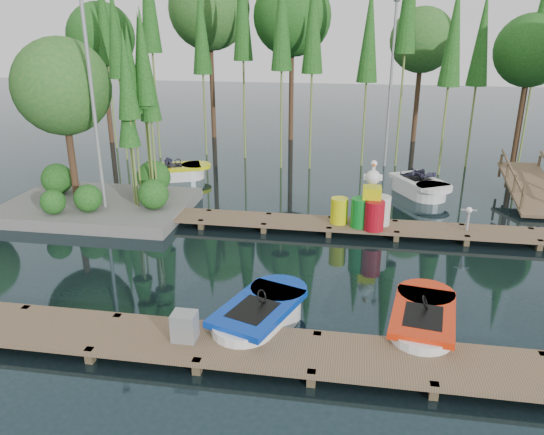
% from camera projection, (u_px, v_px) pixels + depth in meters
% --- Properties ---
extents(ground_plane, '(90.00, 90.00, 0.00)m').
position_uv_depth(ground_plane, '(251.00, 260.00, 14.72)').
color(ground_plane, '#1A2B30').
extents(near_dock, '(18.00, 1.50, 0.50)m').
position_uv_depth(near_dock, '(206.00, 344.00, 10.48)').
color(near_dock, brown).
rests_on(near_dock, ground).
extents(far_dock, '(15.00, 1.20, 0.50)m').
position_uv_depth(far_dock, '(298.00, 222.00, 16.80)').
color(far_dock, brown).
rests_on(far_dock, ground).
extents(island, '(6.20, 4.20, 6.75)m').
position_uv_depth(island, '(84.00, 119.00, 17.62)').
color(island, slate).
rests_on(island, ground).
extents(tree_screen, '(34.42, 18.53, 10.31)m').
position_uv_depth(tree_screen, '(252.00, 24.00, 22.71)').
color(tree_screen, '#452D1D').
rests_on(tree_screen, ground).
extents(lamp_island, '(0.30, 0.30, 7.25)m').
position_uv_depth(lamp_island, '(91.00, 89.00, 16.39)').
color(lamp_island, gray).
rests_on(lamp_island, ground).
extents(lamp_rear, '(0.30, 0.30, 7.25)m').
position_uv_depth(lamp_rear, '(392.00, 70.00, 22.80)').
color(lamp_rear, gray).
rests_on(lamp_rear, ground).
extents(ramp, '(1.50, 3.94, 1.49)m').
position_uv_depth(ramp, '(530.00, 187.00, 19.16)').
color(ramp, brown).
rests_on(ramp, ground).
extents(boat_blue, '(2.15, 3.10, 0.95)m').
position_uv_depth(boat_blue, '(260.00, 317.00, 11.34)').
color(boat_blue, white).
rests_on(boat_blue, ground).
extents(boat_red, '(1.66, 2.93, 0.93)m').
position_uv_depth(boat_red, '(423.00, 323.00, 11.13)').
color(boat_red, white).
rests_on(boat_red, ground).
extents(boat_yellow_far, '(3.01, 2.15, 1.37)m').
position_uv_depth(boat_yellow_far, '(176.00, 172.00, 22.22)').
color(boat_yellow_far, white).
rests_on(boat_yellow_far, ground).
extents(boat_white_far, '(2.53, 3.16, 1.37)m').
position_uv_depth(boat_white_far, '(419.00, 187.00, 20.17)').
color(boat_white_far, white).
rests_on(boat_white_far, ground).
extents(utility_cabinet, '(0.48, 0.40, 0.58)m').
position_uv_depth(utility_cabinet, '(185.00, 326.00, 10.42)').
color(utility_cabinet, gray).
rests_on(utility_cabinet, near_dock).
extents(yellow_barrel, '(0.54, 0.54, 0.81)m').
position_uv_depth(yellow_barrel, '(339.00, 211.00, 16.44)').
color(yellow_barrel, '#D1D50B').
rests_on(yellow_barrel, far_dock).
extents(drum_cluster, '(1.20, 1.10, 2.07)m').
position_uv_depth(drum_cluster, '(372.00, 208.00, 16.07)').
color(drum_cluster, '#0D7C22').
rests_on(drum_cluster, far_dock).
extents(seagull_post, '(0.46, 0.25, 0.74)m').
position_uv_depth(seagull_post, '(469.00, 215.00, 15.82)').
color(seagull_post, gray).
rests_on(seagull_post, far_dock).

